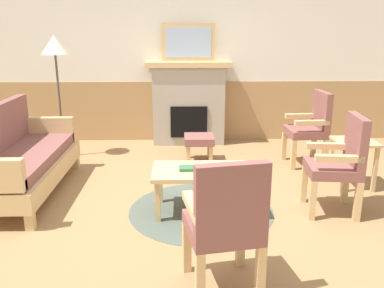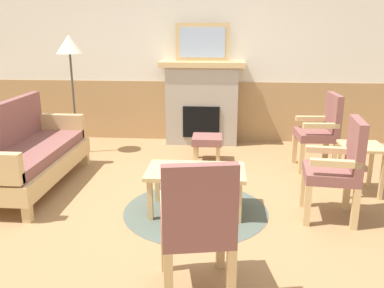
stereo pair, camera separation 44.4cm
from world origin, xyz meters
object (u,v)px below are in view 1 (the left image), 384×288
at_px(book_on_table, 190,168).
at_px(armchair_near_fireplace, 341,160).
at_px(framed_picture, 188,42).
at_px(fireplace, 189,102).
at_px(footstool, 199,141).
at_px(floor_lamp_by_couch, 55,53).
at_px(side_table, 354,150).
at_px(couch, 22,160).
at_px(armchair_by_window_left, 311,125).
at_px(coffee_table, 201,175).
at_px(armchair_front_left, 226,220).

distance_m(book_on_table, armchair_near_fireplace, 1.47).
relative_size(framed_picture, armchair_near_fireplace, 0.82).
relative_size(fireplace, footstool, 3.25).
bearing_deg(floor_lamp_by_couch, book_on_table, -46.48).
bearing_deg(side_table, couch, -177.98).
height_order(book_on_table, armchair_by_window_left, armchair_by_window_left).
height_order(framed_picture, coffee_table, framed_picture).
bearing_deg(armchair_by_window_left, couch, -164.89).
bearing_deg(armchair_near_fireplace, footstool, 128.78).
xyz_separation_m(book_on_table, side_table, (1.88, 0.62, -0.02)).
bearing_deg(floor_lamp_by_couch, side_table, -18.65).
bearing_deg(armchair_front_left, couch, 138.80).
bearing_deg(framed_picture, side_table, -45.86).
height_order(couch, armchair_front_left, same).
height_order(armchair_by_window_left, floor_lamp_by_couch, floor_lamp_by_couch).
relative_size(couch, side_table, 3.27).
relative_size(armchair_front_left, side_table, 1.78).
height_order(framed_picture, floor_lamp_by_couch, framed_picture).
height_order(fireplace, armchair_near_fireplace, fireplace).
distance_m(fireplace, armchair_near_fireplace, 2.93).
relative_size(framed_picture, floor_lamp_by_couch, 0.48).
bearing_deg(couch, footstool, 28.97).
distance_m(book_on_table, armchair_by_window_left, 2.16).
bearing_deg(coffee_table, armchair_by_window_left, 42.98).
bearing_deg(side_table, armchair_by_window_left, 107.45).
distance_m(framed_picture, armchair_front_left, 3.94).
bearing_deg(couch, armchair_by_window_left, 15.11).
height_order(fireplace, coffee_table, fireplace).
bearing_deg(armchair_near_fireplace, floor_lamp_by_couch, 149.62).
bearing_deg(side_table, armchair_near_fireplace, -122.33).
bearing_deg(fireplace, armchair_near_fireplace, -60.87).
distance_m(armchair_by_window_left, side_table, 0.84).
distance_m(fireplace, armchair_front_left, 3.81).
xyz_separation_m(framed_picture, footstool, (0.12, -0.94, -1.28)).
bearing_deg(framed_picture, fireplace, -90.00).
distance_m(fireplace, side_table, 2.66).
height_order(fireplace, footstool, fireplace).
height_order(coffee_table, armchair_front_left, armchair_front_left).
bearing_deg(floor_lamp_by_couch, armchair_near_fireplace, -30.38).
relative_size(footstool, armchair_front_left, 0.41).
height_order(armchair_near_fireplace, armchair_front_left, same).
xyz_separation_m(framed_picture, armchair_by_window_left, (1.59, -1.10, -1.02)).
bearing_deg(fireplace, coffee_table, -88.23).
relative_size(framed_picture, side_table, 1.45).
bearing_deg(book_on_table, framed_picture, 89.19).
xyz_separation_m(framed_picture, side_table, (1.84, -1.90, -1.13)).
relative_size(fireplace, book_on_table, 6.32).
height_order(coffee_table, side_table, side_table).
bearing_deg(coffee_table, framed_picture, 91.77).
xyz_separation_m(fireplace, coffee_table, (0.08, -2.52, -0.27)).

